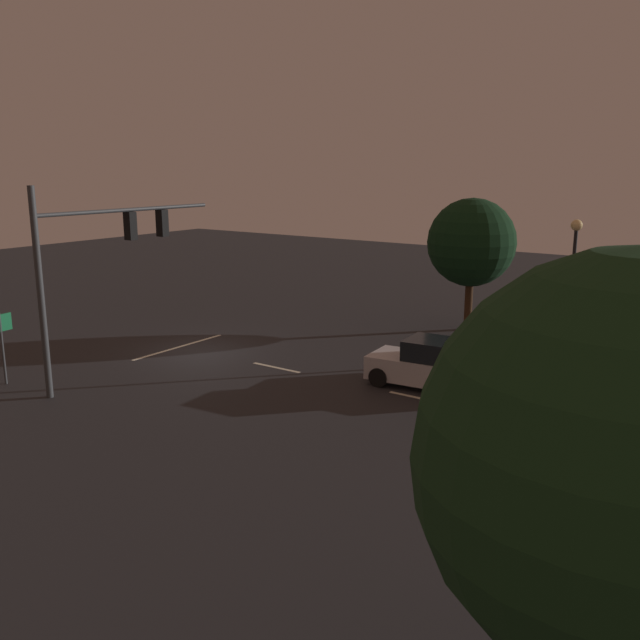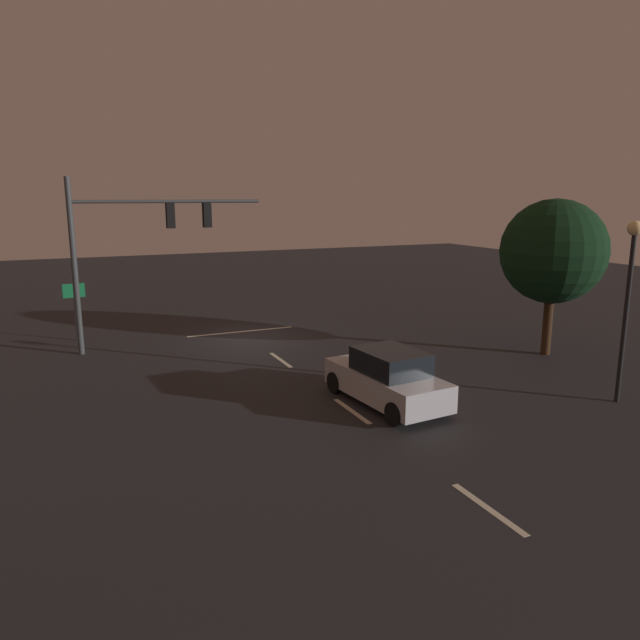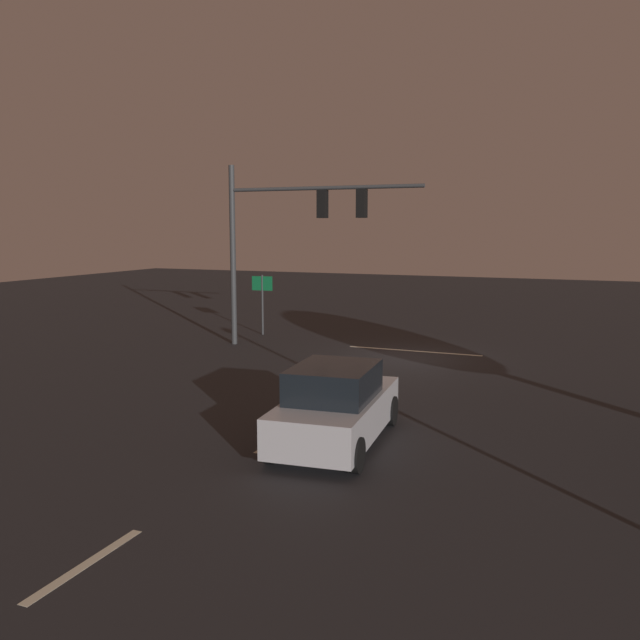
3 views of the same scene
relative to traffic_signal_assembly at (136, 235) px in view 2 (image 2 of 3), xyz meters
The scene contains 10 objects.
ground_plane 6.48m from the traffic_signal_assembly, behind, with size 80.00×80.00×0.00m, color #232326.
traffic_signal_assembly is the anchor object (origin of this frame).
lane_dash_far 7.64m from the traffic_signal_assembly, 138.25° to the left, with size 2.20×0.16×0.01m, color beige.
lane_dash_mid 11.96m from the traffic_signal_assembly, 114.29° to the left, with size 2.20×0.16×0.01m, color beige.
lane_dash_near 17.31m from the traffic_signal_assembly, 105.78° to the left, with size 2.20×0.16×0.01m, color beige.
stop_bar 6.59m from the traffic_signal_assembly, 165.32° to the right, with size 5.00×0.16×0.01m, color beige.
car_approaching 12.10m from the traffic_signal_assembly, 120.20° to the left, with size 2.24×4.49×1.70m.
street_lamp_left_kerb 17.63m from the traffic_signal_assembly, 134.24° to the left, with size 0.44×0.44×5.46m.
route_sign 4.46m from the traffic_signal_assembly, 45.76° to the right, with size 0.90×0.17×2.54m.
tree_left_near 16.29m from the traffic_signal_assembly, 152.46° to the left, with size 4.00×4.00×6.07m.
Camera 2 is at (7.50, 24.49, 6.16)m, focal length 33.12 mm.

